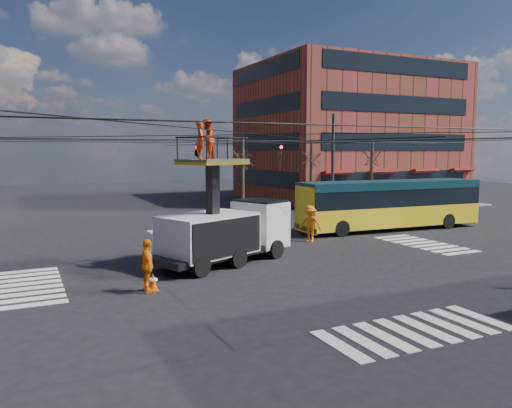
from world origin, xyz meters
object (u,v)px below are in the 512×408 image
object	(u,v)px
utility_truck	(226,217)
worker_ground	(148,266)
flagger	(310,224)
traffic_cone	(153,282)
city_bus	(390,203)

from	to	relation	value
utility_truck	worker_ground	world-z (taller)	utility_truck
worker_ground	flagger	world-z (taller)	flagger
utility_truck	worker_ground	bearing A→B (deg)	-165.05
flagger	worker_ground	bearing A→B (deg)	-100.63
traffic_cone	city_bus	bearing A→B (deg)	23.31
city_bus	traffic_cone	size ratio (longest dim) A/B	19.70
city_bus	flagger	distance (m)	7.28
city_bus	traffic_cone	xyz separation A→B (m)	(-17.59, -7.58, -1.40)
traffic_cone	utility_truck	bearing A→B (deg)	37.18
city_bus	worker_ground	world-z (taller)	city_bus
utility_truck	city_bus	size ratio (longest dim) A/B	0.57
utility_truck	flagger	xyz separation A→B (m)	(6.30, 2.83, -1.07)
traffic_cone	flagger	bearing A→B (deg)	29.81
worker_ground	city_bus	bearing A→B (deg)	-61.52
utility_truck	flagger	bearing A→B (deg)	1.78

